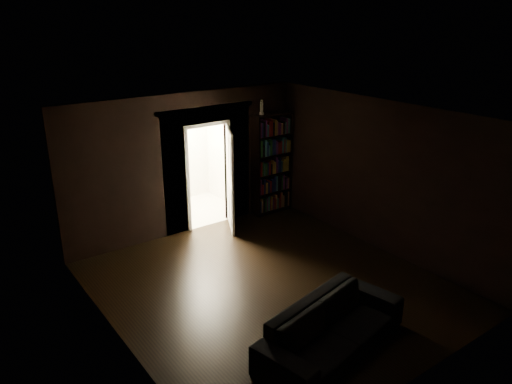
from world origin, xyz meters
TOP-DOWN VIEW (x-y plane):
  - ground at (0.00, 0.00)m, footprint 5.50×5.50m
  - room_walls at (-0.01, 1.07)m, footprint 5.02×5.61m
  - kitchen_alcove at (0.50, 3.87)m, footprint 2.20×1.80m
  - sofa at (-0.34, -1.74)m, footprint 2.42×1.42m
  - bookshelf at (2.00, 2.59)m, footprint 0.93×0.44m
  - refrigerator at (-0.01, 4.11)m, footprint 0.93×0.89m
  - door at (0.78, 2.35)m, footprint 0.43×0.78m
  - figurine at (1.77, 2.65)m, footprint 0.12×0.12m
  - bottles at (0.05, 4.05)m, footprint 0.61×0.27m

SIDE VIEW (x-z plane):
  - ground at x=0.00m, z-range 0.00..0.00m
  - sofa at x=-0.34m, z-range 0.00..0.87m
  - refrigerator at x=-0.01m, z-range 0.00..1.65m
  - door at x=0.78m, z-range 0.00..2.05m
  - bookshelf at x=2.00m, z-range 0.00..2.20m
  - kitchen_alcove at x=0.50m, z-range -0.09..2.51m
  - room_walls at x=-0.01m, z-range 0.26..3.10m
  - bottles at x=0.05m, z-range 1.65..1.90m
  - figurine at x=1.77m, z-range 2.20..2.51m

